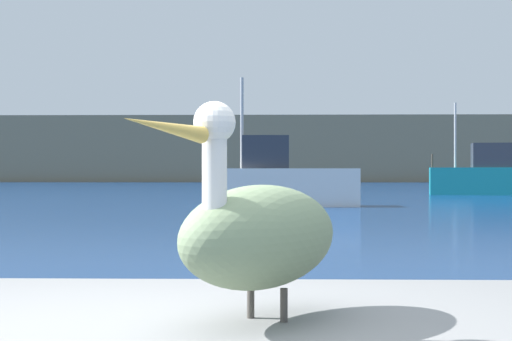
# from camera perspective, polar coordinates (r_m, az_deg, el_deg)

# --- Properties ---
(hillside_backdrop) EXTENTS (140.00, 15.64, 6.84)m
(hillside_backdrop) POSITION_cam_1_polar(r_m,az_deg,el_deg) (85.18, 1.02, 1.51)
(hillside_backdrop) COLOR #7F755B
(hillside_backdrop) RESTS_ON ground
(pelican) EXTENTS (0.86, 1.23, 0.85)m
(pelican) POSITION_cam_1_polar(r_m,az_deg,el_deg) (3.00, 0.22, -4.68)
(pelican) COLOR gray
(pelican) RESTS_ON pier_dock
(fishing_boat_white) EXTENTS (5.16, 1.79, 4.55)m
(fishing_boat_white) POSITION_cam_1_polar(r_m,az_deg,el_deg) (27.03, 1.92, -0.80)
(fishing_boat_white) COLOR white
(fishing_boat_white) RESTS_ON ground
(fishing_boat_teal) EXTENTS (6.59, 2.70, 4.75)m
(fishing_boat_teal) POSITION_cam_1_polar(r_m,az_deg,el_deg) (40.90, 17.33, -0.35)
(fishing_boat_teal) COLOR teal
(fishing_boat_teal) RESTS_ON ground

